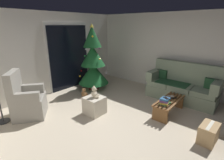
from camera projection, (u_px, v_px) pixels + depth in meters
ground_plane at (125, 129)px, 3.62m from camera, size 7.00×7.00×0.00m
wall_back at (44, 55)px, 5.12m from camera, size 5.72×0.12×2.50m
wall_right at (180, 54)px, 5.30m from camera, size 0.12×6.00×2.50m
patio_door_frame at (69, 56)px, 5.73m from camera, size 1.60×0.02×2.20m
patio_door_glass at (70, 58)px, 5.74m from camera, size 1.50×0.02×2.10m
couch at (182, 86)px, 4.95m from camera, size 0.78×1.94×1.08m
coffee_table at (169, 104)px, 4.17m from camera, size 1.10×0.40×0.37m
remote_graphite at (166, 99)px, 4.19m from camera, size 0.16×0.12×0.02m
remote_white at (170, 96)px, 4.33m from camera, size 0.13×0.15×0.02m
remote_black at (174, 98)px, 4.22m from camera, size 0.15×0.13×0.02m
book_stack at (165, 101)px, 3.90m from camera, size 0.30×0.24×0.15m
cell_phone at (166, 98)px, 3.87m from camera, size 0.13×0.16×0.01m
christmas_tree at (93, 62)px, 5.60m from camera, size 1.02×1.02×2.16m
armchair at (27, 101)px, 4.02m from camera, size 0.96×0.96×1.13m
ottoman at (95, 105)px, 4.19m from camera, size 0.44×0.44×0.43m
teddy_bear_cream at (95, 93)px, 4.09m from camera, size 0.21×0.22×0.29m
teddy_bear_chestnut_by_tree at (84, 93)px, 5.20m from camera, size 0.21×0.21×0.29m
cardboard_box_taped_mid_floor at (209, 133)px, 3.18m from camera, size 0.47×0.31×0.35m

